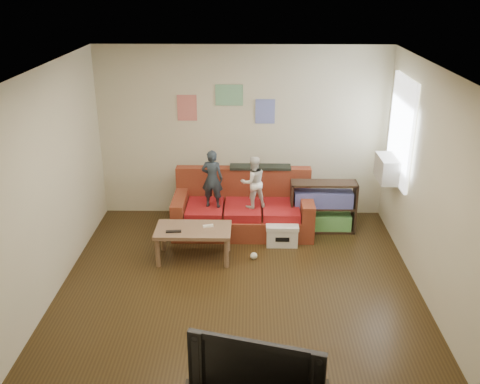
{
  "coord_description": "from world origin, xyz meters",
  "views": [
    {
      "loc": [
        0.13,
        -5.57,
        3.66
      ],
      "look_at": [
        0.0,
        0.8,
        1.05
      ],
      "focal_mm": 40.0,
      "sensor_mm": 36.0,
      "label": 1
    }
  ],
  "objects_px": {
    "file_box": "(282,233)",
    "coffee_table": "(193,233)",
    "child_b": "(253,182)",
    "child_a": "(212,179)",
    "bookshelf": "(323,209)",
    "sofa": "(243,210)",
    "television": "(258,365)"
  },
  "relations": [
    {
      "from": "child_b",
      "to": "file_box",
      "type": "height_order",
      "value": "child_b"
    },
    {
      "from": "coffee_table",
      "to": "file_box",
      "type": "distance_m",
      "value": 1.34
    },
    {
      "from": "child_b",
      "to": "bookshelf",
      "type": "distance_m",
      "value": 1.17
    },
    {
      "from": "file_box",
      "to": "television",
      "type": "bearing_deg",
      "value": -96.22
    },
    {
      "from": "sofa",
      "to": "file_box",
      "type": "distance_m",
      "value": 0.77
    },
    {
      "from": "sofa",
      "to": "file_box",
      "type": "bearing_deg",
      "value": -40.74
    },
    {
      "from": "file_box",
      "to": "coffee_table",
      "type": "bearing_deg",
      "value": -159.0
    },
    {
      "from": "coffee_table",
      "to": "child_b",
      "type": "bearing_deg",
      "value": 44.4
    },
    {
      "from": "file_box",
      "to": "child_b",
      "type": "bearing_deg",
      "value": 142.87
    },
    {
      "from": "sofa",
      "to": "bookshelf",
      "type": "height_order",
      "value": "sofa"
    },
    {
      "from": "bookshelf",
      "to": "file_box",
      "type": "relative_size",
      "value": 2.11
    },
    {
      "from": "file_box",
      "to": "bookshelf",
      "type": "bearing_deg",
      "value": 35.01
    },
    {
      "from": "child_a",
      "to": "bookshelf",
      "type": "height_order",
      "value": "child_a"
    },
    {
      "from": "child_a",
      "to": "child_b",
      "type": "xyz_separation_m",
      "value": [
        0.6,
        0.0,
        -0.05
      ]
    },
    {
      "from": "child_a",
      "to": "child_b",
      "type": "height_order",
      "value": "child_a"
    },
    {
      "from": "coffee_table",
      "to": "bookshelf",
      "type": "relative_size",
      "value": 1.04
    },
    {
      "from": "child_a",
      "to": "coffee_table",
      "type": "relative_size",
      "value": 0.86
    },
    {
      "from": "child_a",
      "to": "coffee_table",
      "type": "bearing_deg",
      "value": 83.28
    },
    {
      "from": "child_b",
      "to": "file_box",
      "type": "relative_size",
      "value": 1.69
    },
    {
      "from": "child_a",
      "to": "television",
      "type": "bearing_deg",
      "value": 107.51
    },
    {
      "from": "child_a",
      "to": "television",
      "type": "relative_size",
      "value": 0.81
    },
    {
      "from": "child_a",
      "to": "file_box",
      "type": "relative_size",
      "value": 1.88
    },
    {
      "from": "coffee_table",
      "to": "television",
      "type": "bearing_deg",
      "value": -74.63
    },
    {
      "from": "file_box",
      "to": "television",
      "type": "height_order",
      "value": "television"
    },
    {
      "from": "child_a",
      "to": "file_box",
      "type": "xyz_separation_m",
      "value": [
        1.02,
        -0.32,
        -0.71
      ]
    },
    {
      "from": "child_a",
      "to": "television",
      "type": "height_order",
      "value": "child_a"
    },
    {
      "from": "bookshelf",
      "to": "file_box",
      "type": "distance_m",
      "value": 0.8
    },
    {
      "from": "child_b",
      "to": "bookshelf",
      "type": "height_order",
      "value": "child_b"
    },
    {
      "from": "child_b",
      "to": "television",
      "type": "relative_size",
      "value": 0.72
    },
    {
      "from": "child_b",
      "to": "television",
      "type": "distance_m",
      "value": 3.88
    },
    {
      "from": "sofa",
      "to": "coffee_table",
      "type": "xyz_separation_m",
      "value": [
        -0.66,
        -0.97,
        0.09
      ]
    },
    {
      "from": "television",
      "to": "file_box",
      "type": "bearing_deg",
      "value": 98.53
    }
  ]
}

